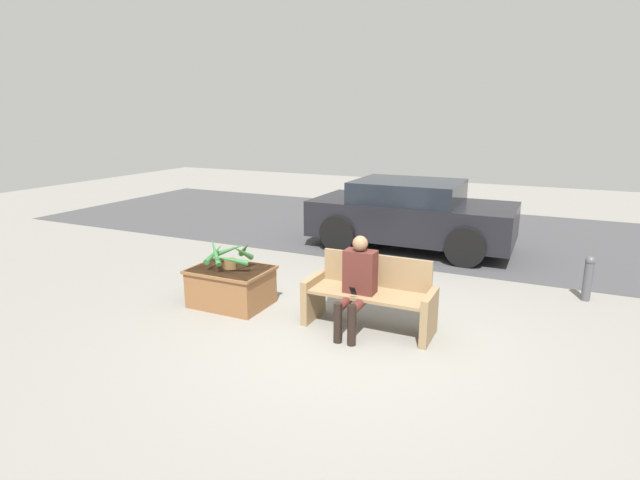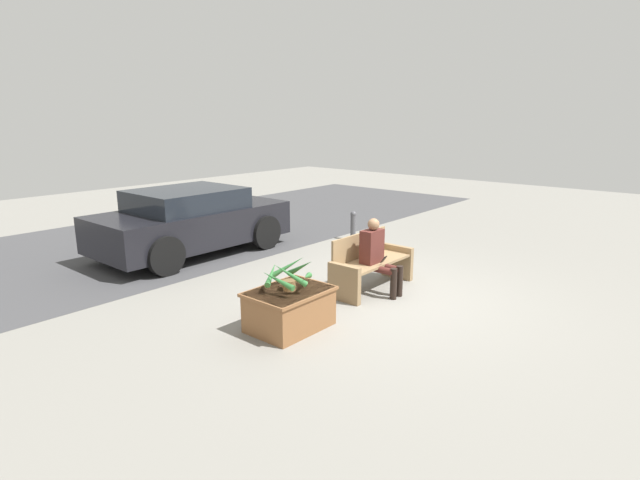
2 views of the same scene
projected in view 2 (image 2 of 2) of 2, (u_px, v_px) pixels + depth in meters
The scene contains 8 objects.
ground_plane at pixel (385, 296), 7.86m from camera, with size 30.00×30.00×0.00m, color gray.
road_surface at pixel (167, 237), 11.67m from camera, with size 20.00×6.00×0.01m, color #424244.
bench at pixel (370, 264), 8.14m from camera, with size 1.61×0.58×0.90m.
person_seated at pixel (377, 253), 7.87m from camera, with size 0.39×0.64×1.20m.
planter_box at pixel (289, 308), 6.60m from camera, with size 1.08×0.81×0.54m.
potted_plant at pixel (289, 275), 6.49m from camera, with size 0.72×0.73×0.45m.
parked_car at pixel (191, 221), 10.17m from camera, with size 3.92×1.98×1.35m.
bollard_post at pixel (353, 225), 11.40m from camera, with size 0.14×0.14×0.66m.
Camera 2 is at (-6.31, -4.02, 2.75)m, focal length 28.00 mm.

